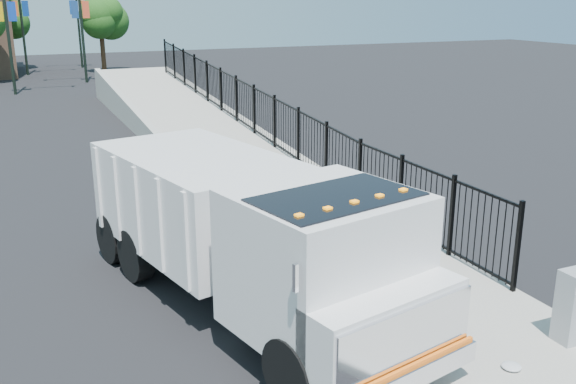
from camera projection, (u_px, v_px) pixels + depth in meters
name	position (u px, v px, depth m)	size (l,w,h in m)	color
ground	(304.00, 288.00, 12.91)	(120.00, 120.00, 0.00)	black
sidewalk	(444.00, 309.00, 11.89)	(3.55, 12.00, 0.12)	#9E998E
curb	(354.00, 329.00, 11.14)	(0.30, 12.00, 0.16)	#ADAAA3
ramp	(191.00, 132.00, 27.72)	(3.95, 24.00, 1.70)	#9E998E
iron_fence	(254.00, 126.00, 24.52)	(0.10, 28.00, 1.80)	black
truck	(249.00, 229.00, 11.56)	(4.40, 8.71, 2.86)	black
worker	(375.00, 272.00, 11.14)	(0.67, 0.44, 1.84)	#531E0D
utility_cabinet	(575.00, 306.00, 10.54)	(0.55, 0.40, 1.25)	gray
debris	(511.00, 366.00, 9.88)	(0.31, 0.31, 0.08)	silver
light_pole_0	(12.00, 19.00, 37.32)	(3.77, 0.22, 8.00)	black
light_pole_1	(76.00, 17.00, 42.50)	(3.78, 0.22, 8.00)	black
light_pole_2	(25.00, 15.00, 46.94)	(3.78, 0.22, 8.00)	black
light_pole_3	(74.00, 13.00, 51.66)	(3.78, 0.22, 8.00)	black
tree_1	(100.00, 20.00, 48.71)	(2.62, 2.62, 5.31)	#382314
tree_2	(7.00, 19.00, 50.84)	(2.98, 2.98, 5.49)	#382314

